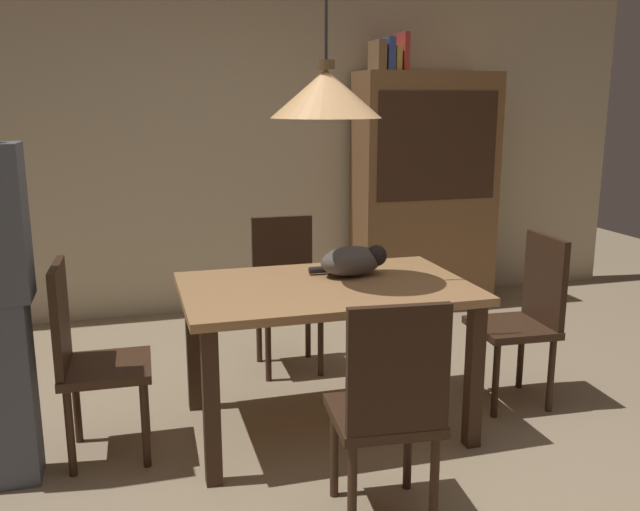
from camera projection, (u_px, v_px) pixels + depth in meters
name	position (u px, v px, depth m)	size (l,w,h in m)	color
ground	(362.00, 467.00, 3.11)	(10.00, 10.00, 0.00)	#998466
back_wall	(251.00, 125.00, 5.28)	(6.40, 0.10, 2.90)	beige
dining_table	(326.00, 304.00, 3.37)	(1.40, 0.90, 0.75)	#A87A4C
chair_near_front	(389.00, 404.00, 2.57)	(0.43, 0.43, 0.93)	#382316
chair_right_side	(525.00, 312.00, 3.69)	(0.42, 0.42, 0.93)	#382316
chair_far_back	(286.00, 286.00, 4.22)	(0.41, 0.41, 0.93)	#382316
chair_left_side	(87.00, 353.00, 3.10)	(0.41, 0.41, 0.93)	#382316
cat_sleeping	(354.00, 261.00, 3.51)	(0.40, 0.29, 0.16)	#4C4742
pendant_lamp	(326.00, 93.00, 3.14)	(0.52, 0.52, 1.30)	#E0A86B
hutch_bookcase	(424.00, 196.00, 5.44)	(1.12, 0.45, 1.85)	brown
book_brown_thick	(377.00, 56.00, 5.10)	(0.06, 0.24, 0.22)	brown
book_blue_wide	(387.00, 54.00, 5.12)	(0.06, 0.24, 0.24)	#384C93
book_yellow_short	(395.00, 59.00, 5.14)	(0.04, 0.20, 0.18)	gold
book_red_tall	(402.00, 52.00, 5.14)	(0.04, 0.22, 0.28)	#B73833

